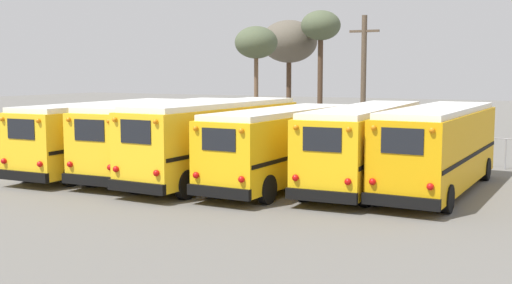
{
  "coord_description": "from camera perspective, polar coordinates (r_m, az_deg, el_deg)",
  "views": [
    {
      "loc": [
        11.93,
        -22.86,
        4.46
      ],
      "look_at": [
        0.0,
        -0.05,
        1.6
      ],
      "focal_mm": 45.0,
      "sensor_mm": 36.0,
      "label": 1
    }
  ],
  "objects": [
    {
      "name": "bare_tree_0",
      "position": [
        46.1,
        2.96,
        8.85
      ],
      "size": [
        4.01,
        4.01,
        8.04
      ],
      "color": "#473323",
      "rests_on": "ground"
    },
    {
      "name": "fence_line",
      "position": [
        33.24,
        6.43,
        0.31
      ],
      "size": [
        22.18,
        0.06,
        1.42
      ],
      "color": "#939399",
      "rests_on": "ground"
    },
    {
      "name": "bare_tree_2",
      "position": [
        39.97,
        0.02,
        8.72
      ],
      "size": [
        2.65,
        2.65,
        7.2
      ],
      "color": "brown",
      "rests_on": "ground"
    },
    {
      "name": "school_bus_3",
      "position": [
        24.79,
        2.32,
        -0.2
      ],
      "size": [
        2.59,
        9.41,
        3.0
      ],
      "color": "yellow",
      "rests_on": "ground"
    },
    {
      "name": "school_bus_5",
      "position": [
        24.47,
        15.96,
        -0.37
      ],
      "size": [
        2.69,
        9.8,
        3.15
      ],
      "color": "#E5A00C",
      "rests_on": "ground"
    },
    {
      "name": "ground_plane",
      "position": [
        26.16,
        0.05,
        -3.47
      ],
      "size": [
        160.0,
        160.0,
        0.0
      ],
      "primitive_type": "plane",
      "color": "#66635E"
    },
    {
      "name": "school_bus_1",
      "position": [
        27.94,
        -7.89,
        0.61
      ],
      "size": [
        2.94,
        10.47,
        3.12
      ],
      "color": "yellow",
      "rests_on": "ground"
    },
    {
      "name": "school_bus_2",
      "position": [
        25.91,
        -3.55,
        0.35
      ],
      "size": [
        2.72,
        10.16,
        3.23
      ],
      "color": "yellow",
      "rests_on": "ground"
    },
    {
      "name": "utility_pole",
      "position": [
        38.72,
        9.53,
        5.55
      ],
      "size": [
        1.8,
        0.32,
        7.71
      ],
      "color": "brown",
      "rests_on": "ground"
    },
    {
      "name": "bare_tree_3",
      "position": [
        43.82,
        5.77,
        9.98
      ],
      "size": [
        2.66,
        2.66,
        8.49
      ],
      "color": "#473323",
      "rests_on": "ground"
    },
    {
      "name": "school_bus_4",
      "position": [
        25.33,
        9.76,
        -0.05
      ],
      "size": [
        2.88,
        10.82,
        3.09
      ],
      "color": "yellow",
      "rests_on": "ground"
    },
    {
      "name": "school_bus_0",
      "position": [
        29.18,
        -13.15,
        0.68
      ],
      "size": [
        2.78,
        10.06,
        3.06
      ],
      "color": "yellow",
      "rests_on": "ground"
    }
  ]
}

